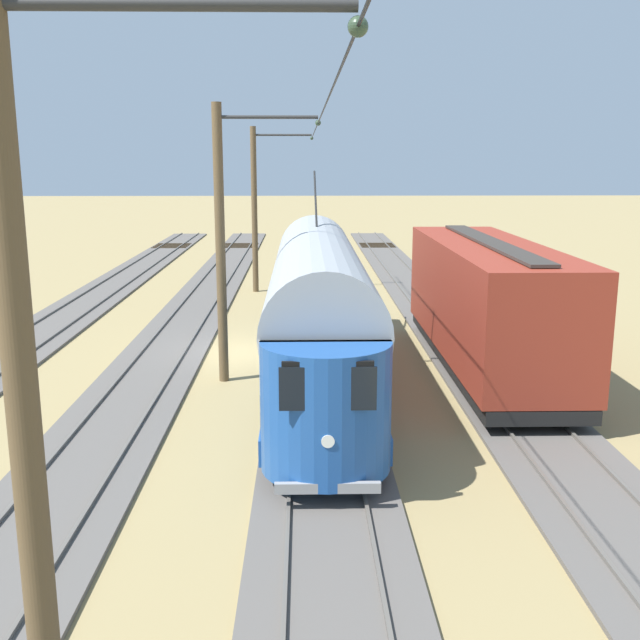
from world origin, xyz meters
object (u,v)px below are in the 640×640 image
(boxcar_adjacent, at_px, (487,302))
(switch_stand, at_px, (468,295))
(vintage_streetcar, at_px, (318,304))
(catenary_pole_mid_near, at_px, (223,241))
(catenary_pole_mid_far, at_px, (34,432))
(catenary_pole_foreground, at_px, (256,207))

(boxcar_adjacent, height_order, switch_stand, boxcar_adjacent)
(boxcar_adjacent, relative_size, switch_stand, 9.23)
(vintage_streetcar, xyz_separation_m, boxcar_adjacent, (-5.10, -0.68, -0.10))
(vintage_streetcar, distance_m, catenary_pole_mid_near, 3.28)
(catenary_pole_mid_far, xyz_separation_m, switch_stand, (-9.33, -25.00, -3.42))
(vintage_streetcar, xyz_separation_m, switch_stand, (-6.64, -9.96, -1.56))
(vintage_streetcar, relative_size, catenary_pole_foreground, 2.18)
(boxcar_adjacent, bearing_deg, catenary_pole_mid_near, 5.29)
(catenary_pole_foreground, bearing_deg, vintage_streetcar, 100.22)
(boxcar_adjacent, distance_m, switch_stand, 9.52)
(catenary_pole_foreground, bearing_deg, boxcar_adjacent, 118.63)
(catenary_pole_foreground, bearing_deg, switch_stand, 151.85)
(catenary_pole_foreground, bearing_deg, catenary_pole_mid_near, 90.00)
(boxcar_adjacent, xyz_separation_m, catenary_pole_foreground, (7.79, -14.28, 1.96))
(catenary_pole_mid_near, height_order, switch_stand, catenary_pole_mid_near)
(catenary_pole_foreground, height_order, catenary_pole_mid_near, same)
(vintage_streetcar, height_order, catenary_pole_mid_far, catenary_pole_mid_far)
(boxcar_adjacent, xyz_separation_m, catenary_pole_mid_near, (7.79, 0.72, 1.96))
(catenary_pole_foreground, height_order, switch_stand, catenary_pole_foreground)
(catenary_pole_mid_near, distance_m, switch_stand, 14.10)
(catenary_pole_foreground, relative_size, catenary_pole_mid_near, 1.00)
(vintage_streetcar, xyz_separation_m, catenary_pole_mid_far, (2.70, 15.04, 1.86))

